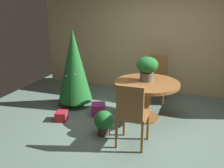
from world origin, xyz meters
name	(u,v)px	position (x,y,z in m)	size (l,w,h in m)	color
ground_plane	(135,130)	(0.00, 0.00, 0.00)	(6.60, 6.60, 0.00)	slate
back_wall_panel	(160,38)	(0.00, 2.20, 1.30)	(6.00, 0.10, 2.60)	tan
round_dining_table	(147,90)	(0.06, 0.52, 0.57)	(1.18, 1.18, 0.72)	brown
flower_vase	(147,67)	(0.04, 0.59, 0.98)	(0.39, 0.39, 0.44)	#665B51
wooden_chair_far	(157,76)	(0.06, 1.57, 0.55)	(0.45, 0.45, 1.00)	brown
wooden_chair_near	(132,112)	(0.06, -0.50, 0.56)	(0.44, 0.44, 1.00)	brown
holiday_tree	(74,66)	(-1.48, 0.67, 0.86)	(0.70, 0.70, 1.60)	brown
gift_box_red	(62,116)	(-1.39, -0.08, 0.08)	(0.25, 0.27, 0.17)	red
gift_box_purple	(98,109)	(-0.83, 0.36, 0.12)	(0.34, 0.33, 0.24)	#9E287A
potted_plant	(104,122)	(-0.46, -0.30, 0.23)	(0.32, 0.32, 0.42)	#4C382D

